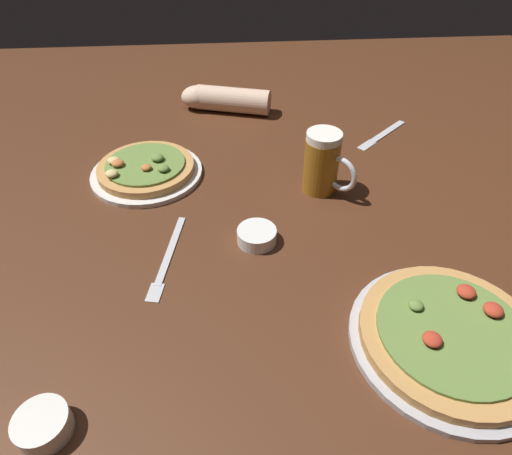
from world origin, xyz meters
TOP-DOWN VIEW (x-y plane):
  - ground_plane at (0.00, 0.00)m, footprint 2.40×2.40m
  - pizza_plate_near at (0.29, -0.29)m, footprint 0.32×0.32m
  - pizza_plate_far at (-0.25, 0.24)m, footprint 0.27×0.27m
  - beer_mug_dark at (0.16, 0.15)m, footprint 0.11×0.11m
  - ramekin_sauce at (0.00, -0.02)m, footprint 0.08×0.08m
  - ramekin_butter at (-0.32, -0.38)m, footprint 0.07×0.07m
  - fork_left at (-0.18, -0.06)m, footprint 0.06×0.23m
  - knife_right at (0.38, 0.39)m, footprint 0.18×0.16m
  - diner_arm at (-0.06, 0.58)m, footprint 0.27×0.14m

SIDE VIEW (x-z plane):
  - ground_plane at x=0.00m, z-range -0.03..0.00m
  - fork_left at x=-0.18m, z-range 0.00..0.01m
  - knife_right at x=0.38m, z-range 0.00..0.01m
  - ramekin_sauce at x=0.00m, z-range 0.00..0.03m
  - pizza_plate_far at x=-0.25m, z-range -0.01..0.04m
  - pizza_plate_near at x=0.29m, z-range -0.01..0.04m
  - ramekin_butter at x=-0.32m, z-range 0.00..0.03m
  - diner_arm at x=-0.06m, z-range 0.00..0.07m
  - beer_mug_dark at x=0.16m, z-range 0.00..0.14m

